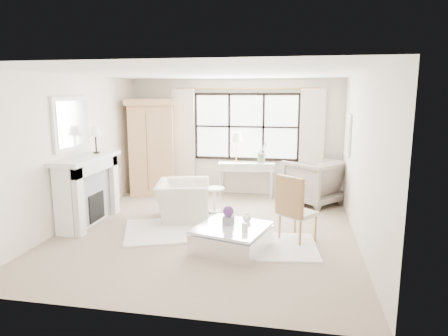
{
  "coord_description": "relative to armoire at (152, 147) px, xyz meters",
  "views": [
    {
      "loc": [
        1.52,
        -6.5,
        2.38
      ],
      "look_at": [
        0.25,
        0.2,
        1.09
      ],
      "focal_mm": 32.0,
      "sensor_mm": 36.0,
      "label": 1
    }
  ],
  "objects": [
    {
      "name": "coffee_table",
      "position": [
        2.43,
        -3.08,
        -0.96
      ],
      "size": [
        1.23,
        1.23,
        0.38
      ],
      "rotation": [
        0.0,
        0.0,
        -0.27
      ],
      "color": "white",
      "rests_on": "floor"
    },
    {
      "name": "window_pane",
      "position": [
        2.17,
        0.43,
        0.46
      ],
      "size": [
        2.4,
        0.02,
        1.5
      ],
      "primitive_type": "cube",
      "color": "white",
      "rests_on": "wall_back"
    },
    {
      "name": "orchid_plant",
      "position": [
        2.57,
        0.24,
        -0.09
      ],
      "size": [
        0.35,
        0.34,
        0.49
      ],
      "primitive_type": "imported",
      "rotation": [
        0.0,
        0.0,
        0.69
      ],
      "color": "#5B724C",
      "rests_on": "console_table"
    },
    {
      "name": "mirror_glass",
      "position": [
        -0.57,
        -2.3,
        0.7
      ],
      "size": [
        0.02,
        1.0,
        0.8
      ],
      "primitive_type": "cube",
      "color": "silver",
      "rests_on": "wall_left"
    },
    {
      "name": "mirror_frame",
      "position": [
        -0.6,
        -2.3,
        0.7
      ],
      "size": [
        0.05,
        1.15,
        0.95
      ],
      "primitive_type": "cube",
      "color": "white",
      "rests_on": "wall_left"
    },
    {
      "name": "french_chair",
      "position": [
        3.4,
        -2.5,
        -0.83
      ],
      "size": [
        0.68,
        0.68,
        1.08
      ],
      "rotation": [
        0.0,
        0.0,
        2.48
      ],
      "color": "#A67745",
      "rests_on": "floor"
    },
    {
      "name": "console_lamp",
      "position": [
        1.97,
        0.23,
        0.22
      ],
      "size": [
        0.28,
        0.28,
        0.69
      ],
      "color": "#B4913E",
      "rests_on": "console_table"
    },
    {
      "name": "curtain_rod",
      "position": [
        2.17,
        0.37,
        1.33
      ],
      "size": [
        3.3,
        0.04,
        0.04
      ],
      "primitive_type": "cylinder",
      "rotation": [
        0.0,
        1.57,
        0.0
      ],
      "color": "#AD7A3C",
      "rests_on": "wall_back"
    },
    {
      "name": "floor",
      "position": [
        1.87,
        -2.3,
        -1.14
      ],
      "size": [
        5.5,
        5.5,
        0.0
      ],
      "primitive_type": "plane",
      "color": "tan",
      "rests_on": "ground"
    },
    {
      "name": "art_frame",
      "position": [
        4.34,
        -0.6,
        0.41
      ],
      "size": [
        0.04,
        0.62,
        0.82
      ],
      "primitive_type": "cube",
      "color": "silver",
      "rests_on": "wall_right"
    },
    {
      "name": "curtain_left",
      "position": [
        0.67,
        0.35,
        0.1
      ],
      "size": [
        0.55,
        0.1,
        2.47
      ],
      "primitive_type": "cube",
      "color": "beige",
      "rests_on": "ground"
    },
    {
      "name": "pillar_candle",
      "position": [
        2.65,
        -3.25,
        -0.7
      ],
      "size": [
        0.09,
        0.09,
        0.12
      ],
      "primitive_type": "cylinder",
      "color": "white",
      "rests_on": "coffee_table"
    },
    {
      "name": "wall_right",
      "position": [
        4.37,
        -2.3,
        0.21
      ],
      "size": [
        0.0,
        5.5,
        5.5
      ],
      "primitive_type": "plane",
      "rotation": [
        1.57,
        0.0,
        -1.57
      ],
      "color": "beige",
      "rests_on": "ground"
    },
    {
      "name": "console_table",
      "position": [
        2.21,
        0.22,
        -0.74
      ],
      "size": [
        1.35,
        0.64,
        0.8
      ],
      "rotation": [
        0.0,
        0.0,
        0.15
      ],
      "color": "silver",
      "rests_on": "floor"
    },
    {
      "name": "wall_left",
      "position": [
        -0.63,
        -2.3,
        0.21
      ],
      "size": [
        0.0,
        5.5,
        5.5
      ],
      "primitive_type": "plane",
      "rotation": [
        1.57,
        0.0,
        1.57
      ],
      "color": "white",
      "rests_on": "ground"
    },
    {
      "name": "curtain_right",
      "position": [
        3.67,
        0.35,
        0.1
      ],
      "size": [
        0.55,
        0.1,
        2.47
      ],
      "primitive_type": "cube",
      "color": "beige",
      "rests_on": "ground"
    },
    {
      "name": "planter_flowers",
      "position": [
        2.36,
        -2.99,
        -0.55
      ],
      "size": [
        0.17,
        0.17,
        0.17
      ],
      "primitive_type": "sphere",
      "color": "#522B6B",
      "rests_on": "planter_box"
    },
    {
      "name": "window_frame",
      "position": [
        2.17,
        0.42,
        0.46
      ],
      "size": [
        2.5,
        0.04,
        1.5
      ],
      "primitive_type": null,
      "color": "black",
      "rests_on": "wall_back"
    },
    {
      "name": "side_table",
      "position": [
        1.76,
        -1.19,
        -0.81
      ],
      "size": [
        0.4,
        0.4,
        0.51
      ],
      "color": "white",
      "rests_on": "floor"
    },
    {
      "name": "fireplace",
      "position": [
        -0.4,
        -2.3,
        -0.49
      ],
      "size": [
        0.58,
        1.66,
        1.26
      ],
      "color": "white",
      "rests_on": "ground"
    },
    {
      "name": "wall_back",
      "position": [
        1.87,
        0.45,
        0.21
      ],
      "size": [
        5.0,
        0.0,
        5.0
      ],
      "primitive_type": "plane",
      "rotation": [
        1.57,
        0.0,
        0.0
      ],
      "color": "silver",
      "rests_on": "ground"
    },
    {
      "name": "planter_box",
      "position": [
        2.36,
        -2.99,
        -0.7
      ],
      "size": [
        0.17,
        0.17,
        0.12
      ],
      "primitive_type": "cube",
      "rotation": [
        0.0,
        0.0,
        -0.03
      ],
      "color": "slate",
      "rests_on": "coffee_table"
    },
    {
      "name": "rug_right",
      "position": [
        2.94,
        -2.86,
        -1.13
      ],
      "size": [
        1.68,
        1.34,
        0.03
      ],
      "primitive_type": "cube",
      "rotation": [
        0.0,
        0.0,
        0.12
      ],
      "color": "white",
      "rests_on": "floor"
    },
    {
      "name": "club_armchair",
      "position": [
        1.25,
        -1.72,
        -0.78
      ],
      "size": [
        1.18,
        1.29,
        0.72
      ],
      "primitive_type": "imported",
      "rotation": [
        0.0,
        0.0,
        1.78
      ],
      "color": "silver",
      "rests_on": "floor"
    },
    {
      "name": "ceiling",
      "position": [
        1.87,
        -2.3,
        1.56
      ],
      "size": [
        5.5,
        5.5,
        0.0
      ],
      "primitive_type": "plane",
      "rotation": [
        3.14,
        0.0,
        0.0
      ],
      "color": "white",
      "rests_on": "ground"
    },
    {
      "name": "wall_front",
      "position": [
        1.87,
        -5.05,
        0.21
      ],
      "size": [
        5.0,
        0.0,
        5.0
      ],
      "primitive_type": "plane",
      "rotation": [
        -1.57,
        0.0,
        0.0
      ],
      "color": "silver",
      "rests_on": "ground"
    },
    {
      "name": "art_canvas",
      "position": [
        4.32,
        -0.6,
        0.41
      ],
      "size": [
        0.01,
        0.52,
        0.72
      ],
      "primitive_type": "cube",
      "color": "beige",
      "rests_on": "wall_right"
    },
    {
      "name": "armoire",
      "position": [
        0.0,
        0.0,
        0.0
      ],
      "size": [
        1.27,
        0.98,
        2.24
      ],
      "rotation": [
        0.0,
        0.0,
        0.28
      ],
      "color": "tan",
      "rests_on": "floor"
    },
    {
      "name": "wingback_chair",
      "position": [
        3.75,
        -0.15,
        -0.66
      ],
      "size": [
        1.48,
        1.48,
        0.97
      ],
      "primitive_type": "imported",
      "rotation": [
        0.0,
        0.0,
        -2.29
      ],
      "color": "gray",
      "rests_on": "floor"
    },
    {
      "name": "coffee_vase",
      "position": [
        2.62,
        -2.82,
        -0.69
      ],
      "size": [
        0.17,
        0.17,
        0.14
      ],
      "primitive_type": "imported",
      "rotation": [
        0.0,
        0.0,
        -0.3
      ],
      "color": "silver",
      "rests_on": "coffee_table"
    },
    {
      "name": "rug_left",
      "position": [
        1.4,
        -2.38,
        -1.12
      ],
      "size": [
        2.25,
        1.93,
        0.03
      ],
      "primitive_type": "cube",
      "rotation": [
        0.0,
        0.0,
        0.37
      ],
      "color": "white",
      "rests_on": "floor"
    },
    {
      "name": "mantel_lamp",
      "position": [
        -0.34,
        -1.96,
        0.51
      ],
      "size": [
        0.22,
        0.22,
        0.51
      ],
      "color": "black",
      "rests_on": "fireplace"
    }
  ]
}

